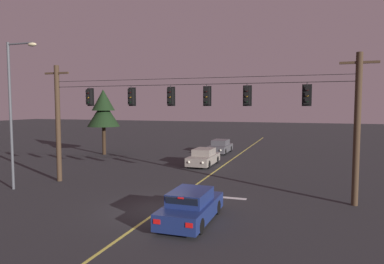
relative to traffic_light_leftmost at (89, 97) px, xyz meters
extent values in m
plane|color=#28282B|center=(6.48, -3.77, -5.53)|extent=(180.00, 180.00, 0.00)
cube|color=#D1C64C|center=(6.48, 6.02, -5.52)|extent=(0.14, 60.00, 0.01)
cube|color=silver|center=(8.38, -0.58, -5.52)|extent=(3.40, 0.36, 0.01)
cylinder|color=#423021|center=(-2.44, 0.02, -1.74)|extent=(0.32, 0.32, 7.58)
cube|color=#423021|center=(-2.44, 0.02, 1.55)|extent=(1.80, 0.12, 0.12)
cylinder|color=slate|center=(-2.44, 0.02, 1.20)|extent=(0.12, 0.12, 0.18)
cylinder|color=#423021|center=(15.40, 0.02, -1.74)|extent=(0.32, 0.32, 7.58)
cube|color=#423021|center=(15.40, 0.02, 1.55)|extent=(1.80, 0.12, 0.12)
cylinder|color=slate|center=(15.40, 0.02, 1.20)|extent=(0.12, 0.12, 0.18)
cylinder|color=black|center=(6.48, 0.02, 0.65)|extent=(17.84, 0.03, 0.03)
cylinder|color=black|center=(6.48, 0.02, 1.00)|extent=(17.84, 0.02, 0.02)
cylinder|color=black|center=(0.00, 0.02, 0.56)|extent=(0.04, 0.04, 0.18)
cube|color=black|center=(0.00, 0.02, -0.01)|extent=(0.32, 0.26, 0.96)
cube|color=black|center=(0.00, 0.16, -0.01)|extent=(0.48, 0.03, 1.12)
sphere|color=#380A0A|center=(0.00, -0.14, 0.28)|extent=(0.17, 0.17, 0.17)
cylinder|color=black|center=(0.00, -0.18, 0.33)|extent=(0.20, 0.10, 0.20)
sphere|color=orange|center=(0.00, -0.14, -0.01)|extent=(0.17, 0.17, 0.17)
cylinder|color=black|center=(0.00, -0.18, 0.04)|extent=(0.20, 0.10, 0.20)
sphere|color=black|center=(0.00, -0.14, -0.29)|extent=(0.17, 0.17, 0.17)
cylinder|color=black|center=(0.00, -0.18, -0.25)|extent=(0.20, 0.10, 0.20)
cylinder|color=black|center=(2.95, 0.02, 0.56)|extent=(0.04, 0.04, 0.18)
cube|color=black|center=(2.95, 0.02, -0.01)|extent=(0.32, 0.26, 0.96)
cube|color=black|center=(2.95, 0.16, -0.01)|extent=(0.48, 0.03, 1.12)
sphere|color=#380A0A|center=(2.95, -0.14, 0.28)|extent=(0.17, 0.17, 0.17)
cylinder|color=black|center=(2.95, -0.18, 0.33)|extent=(0.20, 0.10, 0.20)
sphere|color=orange|center=(2.95, -0.14, -0.01)|extent=(0.17, 0.17, 0.17)
cylinder|color=black|center=(2.95, -0.18, 0.04)|extent=(0.20, 0.10, 0.20)
sphere|color=black|center=(2.95, -0.14, -0.29)|extent=(0.17, 0.17, 0.17)
cylinder|color=black|center=(2.95, -0.18, -0.25)|extent=(0.20, 0.10, 0.20)
cylinder|color=black|center=(5.49, 0.02, 0.56)|extent=(0.04, 0.04, 0.18)
cube|color=black|center=(5.49, 0.02, -0.01)|extent=(0.32, 0.26, 0.96)
cube|color=black|center=(5.49, 0.16, -0.01)|extent=(0.48, 0.03, 1.12)
sphere|color=#380A0A|center=(5.49, -0.14, 0.28)|extent=(0.17, 0.17, 0.17)
cylinder|color=black|center=(5.49, -0.18, 0.33)|extent=(0.20, 0.10, 0.20)
sphere|color=orange|center=(5.49, -0.14, -0.01)|extent=(0.17, 0.17, 0.17)
cylinder|color=black|center=(5.49, -0.18, 0.04)|extent=(0.20, 0.10, 0.20)
sphere|color=black|center=(5.49, -0.14, -0.29)|extent=(0.17, 0.17, 0.17)
cylinder|color=black|center=(5.49, -0.18, -0.25)|extent=(0.20, 0.10, 0.20)
cylinder|color=black|center=(7.68, 0.02, 0.56)|extent=(0.04, 0.04, 0.18)
cube|color=black|center=(7.68, 0.02, -0.01)|extent=(0.32, 0.26, 0.96)
cube|color=black|center=(7.68, 0.16, -0.01)|extent=(0.48, 0.03, 1.12)
sphere|color=#380A0A|center=(7.68, -0.14, 0.28)|extent=(0.17, 0.17, 0.17)
cylinder|color=black|center=(7.68, -0.18, 0.33)|extent=(0.20, 0.10, 0.20)
sphere|color=orange|center=(7.68, -0.14, -0.01)|extent=(0.17, 0.17, 0.17)
cylinder|color=black|center=(7.68, -0.18, 0.04)|extent=(0.20, 0.10, 0.20)
sphere|color=black|center=(7.68, -0.14, -0.29)|extent=(0.17, 0.17, 0.17)
cylinder|color=black|center=(7.68, -0.18, -0.25)|extent=(0.20, 0.10, 0.20)
cylinder|color=black|center=(9.94, 0.02, 0.56)|extent=(0.04, 0.04, 0.18)
cube|color=black|center=(9.94, 0.02, -0.01)|extent=(0.32, 0.26, 0.96)
cube|color=black|center=(9.94, 0.16, -0.01)|extent=(0.48, 0.03, 1.12)
sphere|color=#380A0A|center=(9.94, -0.14, 0.28)|extent=(0.17, 0.17, 0.17)
cylinder|color=black|center=(9.94, -0.18, 0.33)|extent=(0.20, 0.10, 0.20)
sphere|color=orange|center=(9.94, -0.14, -0.01)|extent=(0.17, 0.17, 0.17)
cylinder|color=black|center=(9.94, -0.18, 0.04)|extent=(0.20, 0.10, 0.20)
sphere|color=black|center=(9.94, -0.14, -0.29)|extent=(0.17, 0.17, 0.17)
cylinder|color=black|center=(9.94, -0.18, -0.25)|extent=(0.20, 0.10, 0.20)
cylinder|color=black|center=(13.01, 0.02, 0.56)|extent=(0.04, 0.04, 0.18)
cube|color=black|center=(13.01, 0.02, -0.01)|extent=(0.32, 0.26, 0.96)
cube|color=black|center=(13.01, 0.16, -0.01)|extent=(0.48, 0.03, 1.12)
sphere|color=#380A0A|center=(13.01, -0.14, 0.28)|extent=(0.17, 0.17, 0.17)
cylinder|color=black|center=(13.01, -0.18, 0.33)|extent=(0.20, 0.10, 0.20)
sphere|color=orange|center=(13.01, -0.14, -0.01)|extent=(0.17, 0.17, 0.17)
cylinder|color=black|center=(13.01, -0.18, 0.04)|extent=(0.20, 0.10, 0.20)
sphere|color=black|center=(13.01, -0.14, -0.29)|extent=(0.17, 0.17, 0.17)
cylinder|color=black|center=(13.01, -0.18, -0.25)|extent=(0.20, 0.10, 0.20)
cube|color=navy|center=(8.41, -4.87, -5.02)|extent=(1.80, 4.30, 0.68)
cube|color=navy|center=(8.41, -4.99, -4.41)|extent=(1.51, 2.15, 0.54)
cube|color=black|center=(8.41, -4.05, -4.41)|extent=(1.40, 0.21, 0.48)
cube|color=black|center=(8.41, -6.05, -4.41)|extent=(1.37, 0.18, 0.46)
cylinder|color=black|center=(7.62, -3.54, -5.21)|extent=(0.22, 0.64, 0.64)
cylinder|color=black|center=(9.20, -3.54, -5.21)|extent=(0.22, 0.64, 0.64)
cylinder|color=black|center=(7.62, -6.20, -5.21)|extent=(0.22, 0.64, 0.64)
cylinder|color=black|center=(9.20, -6.20, -5.21)|extent=(0.22, 0.64, 0.64)
cube|color=red|center=(7.76, -7.03, -4.92)|extent=(0.28, 0.03, 0.18)
cube|color=red|center=(9.06, -7.03, -4.92)|extent=(0.28, 0.03, 0.18)
cube|color=red|center=(8.41, -6.16, -4.18)|extent=(0.24, 0.04, 0.06)
cube|color=gray|center=(4.85, 8.93, -5.02)|extent=(1.80, 4.30, 0.68)
cube|color=gray|center=(4.85, 9.05, -4.41)|extent=(1.51, 2.15, 0.54)
cube|color=black|center=(4.85, 8.11, -4.41)|extent=(1.40, 0.21, 0.48)
cube|color=black|center=(4.85, 10.11, -4.41)|extent=(1.37, 0.18, 0.46)
cylinder|color=black|center=(5.65, 7.59, -5.21)|extent=(0.22, 0.64, 0.64)
cylinder|color=black|center=(4.06, 7.59, -5.21)|extent=(0.22, 0.64, 0.64)
cylinder|color=black|center=(5.65, 10.26, -5.21)|extent=(0.22, 0.64, 0.64)
cylinder|color=black|center=(4.06, 10.26, -5.21)|extent=(0.22, 0.64, 0.64)
sphere|color=white|center=(5.41, 6.76, -4.96)|extent=(0.20, 0.20, 0.20)
sphere|color=white|center=(4.30, 6.76, -4.96)|extent=(0.20, 0.20, 0.20)
cube|color=#4C4C51|center=(4.37, 16.76, -5.02)|extent=(1.80, 4.30, 0.68)
cube|color=#4C4C51|center=(4.37, 16.88, -4.41)|extent=(1.51, 2.15, 0.54)
cube|color=black|center=(4.37, 15.94, -4.41)|extent=(1.40, 0.21, 0.48)
cube|color=black|center=(4.37, 17.94, -4.41)|extent=(1.37, 0.18, 0.46)
cylinder|color=black|center=(5.16, 15.43, -5.21)|extent=(0.22, 0.64, 0.64)
cylinder|color=black|center=(3.57, 15.43, -5.21)|extent=(0.22, 0.64, 0.64)
cylinder|color=black|center=(5.16, 18.09, -5.21)|extent=(0.22, 0.64, 0.64)
cylinder|color=black|center=(3.57, 18.09, -5.21)|extent=(0.22, 0.64, 0.64)
sphere|color=white|center=(4.92, 14.59, -4.96)|extent=(0.20, 0.20, 0.20)
sphere|color=white|center=(3.81, 14.59, -4.96)|extent=(0.20, 0.20, 0.20)
cylinder|color=#4C4F54|center=(-3.52, -2.74, -1.20)|extent=(0.16, 0.16, 8.64)
cylinder|color=#4C4F54|center=(-2.62, -2.74, 3.00)|extent=(1.80, 0.10, 0.10)
ellipsoid|color=beige|center=(-1.77, -2.74, 2.90)|extent=(0.56, 0.30, 0.22)
cylinder|color=#332316|center=(-6.60, 11.88, -3.97)|extent=(0.36, 0.36, 3.11)
cone|color=black|center=(-6.60, 11.88, -1.36)|extent=(3.25, 3.25, 2.60)
cone|color=black|center=(-6.60, 11.88, 0.02)|extent=(2.28, 2.28, 2.12)
camera|label=1|loc=(13.12, -18.85, -0.53)|focal=32.70mm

